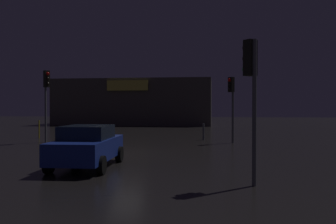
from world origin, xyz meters
The scene contains 8 objects.
ground_plane centered at (0.00, 0.00, 0.00)m, with size 120.00×120.00×0.00m, color black.
store_building centered at (-5.27, 27.21, 2.78)m, with size 19.02×8.19×5.56m.
traffic_signal_opposite centered at (5.58, -5.89, 3.04)m, with size 0.42×0.42×4.10m.
traffic_signal_cross_left centered at (-5.74, 4.49, 3.26)m, with size 0.43×0.41×4.45m.
traffic_signal_cross_right centered at (5.63, 5.73, 2.90)m, with size 0.42×0.42×4.03m.
car_near centered at (-0.04, -3.70, 0.79)m, with size 2.14×4.09×1.53m.
bollard_kerb_a centered at (-7.72, 7.31, 0.63)m, with size 0.08×0.08×1.26m, color gold.
bollard_kerb_b centered at (3.87, 7.47, 0.55)m, with size 0.14×0.14×1.09m, color #595B60.
Camera 1 is at (4.53, -15.93, 2.21)m, focal length 37.30 mm.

